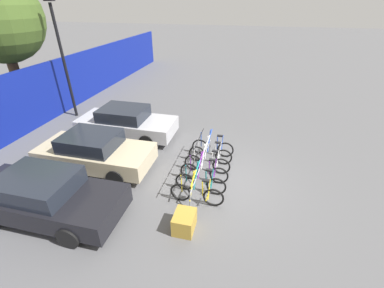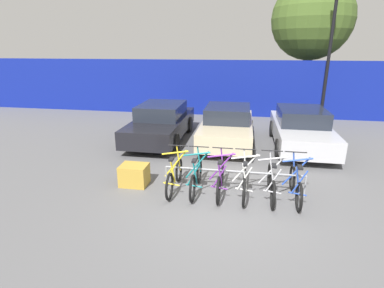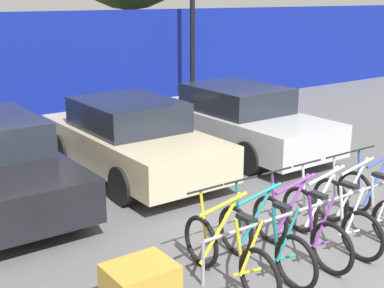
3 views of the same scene
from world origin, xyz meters
name	(u,v)px [view 3 (image 3 of 3)]	position (x,y,z in m)	size (l,w,h in m)	color
ground_plane	(340,269)	(0.00, 0.00, 0.00)	(120.00, 120.00, 0.00)	#59595B
hoarding_wall	(45,69)	(0.00, 9.50, 1.42)	(36.00, 0.16, 2.84)	navy
bike_rack	(308,212)	(0.13, 0.68, 0.48)	(3.47, 0.04, 0.57)	gray
bicycle_yellow	(228,255)	(-1.34, 0.53, 0.38)	(0.68, 1.71, 1.05)	black
bicycle_teal	(264,242)	(-0.79, 0.53, 0.38)	(0.68, 1.71, 1.05)	black
bicycle_purple	(299,230)	(-0.18, 0.53, 0.38)	(0.68, 1.71, 1.05)	black
bicycle_white	(329,219)	(0.39, 0.53, 0.38)	(0.68, 1.71, 1.05)	black
bicycle_silver	(360,208)	(1.03, 0.53, 0.38)	(0.68, 1.71, 1.05)	black
car_beige	(131,138)	(-0.28, 4.64, 0.69)	(1.91, 4.20, 1.40)	#C1B28E
car_silver	(239,119)	(2.34, 4.65, 0.69)	(1.91, 4.38, 1.40)	#B7B7BC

